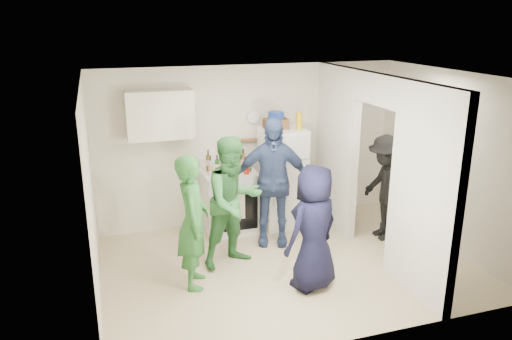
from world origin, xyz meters
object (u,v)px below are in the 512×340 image
(person_green_left, at_px, (193,222))
(person_navy, at_px, (314,228))
(wicker_basket, at_px, (276,124))
(person_green_center, at_px, (234,202))
(yellow_cup_stack_top, at_px, (299,121))
(blue_bowl, at_px, (276,115))
(fridge, at_px, (282,178))
(person_nook, at_px, (385,188))
(stove, at_px, (229,201))
(person_denim, at_px, (272,182))

(person_green_left, xyz_separation_m, person_navy, (1.35, -0.50, -0.05))
(wicker_basket, distance_m, person_green_center, 1.65)
(yellow_cup_stack_top, bearing_deg, person_green_left, -145.02)
(blue_bowl, bearing_deg, fridge, -26.57)
(wicker_basket, distance_m, blue_bowl, 0.13)
(fridge, relative_size, person_nook, 0.99)
(stove, height_order, person_navy, person_navy)
(wicker_basket, height_order, person_nook, wicker_basket)
(person_nook, bearing_deg, fridge, -123.36)
(person_navy, bearing_deg, wicker_basket, -119.55)
(blue_bowl, xyz_separation_m, yellow_cup_stack_top, (0.32, -0.15, -0.08))
(wicker_basket, height_order, yellow_cup_stack_top, yellow_cup_stack_top)
(fridge, bearing_deg, yellow_cup_stack_top, -24.44)
(stove, distance_m, yellow_cup_stack_top, 1.62)
(blue_bowl, bearing_deg, person_navy, -96.70)
(yellow_cup_stack_top, bearing_deg, fridge, 155.56)
(person_green_left, bearing_deg, person_nook, -66.81)
(person_green_left, distance_m, person_green_center, 0.73)
(person_green_left, height_order, person_denim, person_denim)
(fridge, bearing_deg, wicker_basket, 153.43)
(wicker_basket, distance_m, person_denim, 0.98)
(yellow_cup_stack_top, xyz_separation_m, person_denim, (-0.60, -0.48, -0.75))
(person_navy, bearing_deg, person_nook, -170.77)
(person_green_left, height_order, person_green_center, person_green_center)
(person_denim, bearing_deg, person_navy, -68.61)
(wicker_basket, xyz_separation_m, person_green_left, (-1.58, -1.48, -0.80))
(person_green_center, relative_size, person_navy, 1.12)
(stove, height_order, fridge, fridge)
(yellow_cup_stack_top, height_order, person_green_center, yellow_cup_stack_top)
(person_green_center, bearing_deg, person_green_left, -165.59)
(fridge, relative_size, wicker_basket, 4.46)
(person_green_left, distance_m, person_denim, 1.56)
(yellow_cup_stack_top, relative_size, person_green_center, 0.14)
(blue_bowl, bearing_deg, yellow_cup_stack_top, -25.11)
(blue_bowl, xyz_separation_m, person_navy, (-0.23, -1.98, -0.99))
(fridge, bearing_deg, blue_bowl, 153.43)
(person_navy, distance_m, person_nook, 1.88)
(fridge, relative_size, blue_bowl, 6.50)
(blue_bowl, distance_m, person_green_center, 1.71)
(person_denim, relative_size, person_navy, 1.20)
(fridge, height_order, person_denim, person_denim)
(fridge, distance_m, person_green_center, 1.50)
(fridge, xyz_separation_m, person_navy, (-0.33, -1.93, -0.00))
(stove, distance_m, person_green_center, 1.16)
(person_green_left, bearing_deg, person_green_center, -43.91)
(stove, relative_size, yellow_cup_stack_top, 3.83)
(blue_bowl, height_order, person_denim, person_denim)
(stove, bearing_deg, person_nook, -24.37)
(person_green_center, xyz_separation_m, person_denim, (0.69, 0.46, 0.06))
(blue_bowl, distance_m, person_navy, 2.22)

